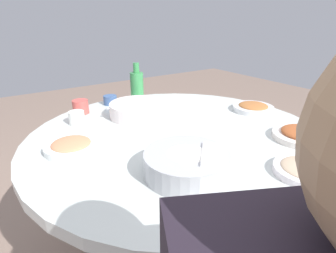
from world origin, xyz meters
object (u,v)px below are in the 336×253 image
dish_tofu_braise (253,107)px  round_dining_table (178,155)px  dish_stirfry (302,135)px  soup_bowl (138,110)px  tea_cup_near (77,118)px  dish_noodles (306,170)px  rice_bowl (187,163)px  green_bottle (137,85)px  tea_cup_side (110,100)px  tea_cup_far (81,107)px  dish_shrimp (71,146)px

dish_tofu_braise → round_dining_table: bearing=-177.9°
dish_stirfry → soup_bowl: bearing=124.5°
soup_bowl → tea_cup_near: (-0.29, 0.07, -0.00)m
dish_stirfry → dish_noodles: 0.29m
rice_bowl → dish_tofu_braise: size_ratio=1.28×
dish_noodles → tea_cup_near: size_ratio=2.77×
rice_bowl → tea_cup_near: (-0.16, 0.63, -0.01)m
rice_bowl → green_bottle: green_bottle is taller
green_bottle → tea_cup_near: size_ratio=3.04×
round_dining_table → soup_bowl: bearing=98.3°
soup_bowl → tea_cup_side: soup_bowl is taller
soup_bowl → tea_cup_far: (-0.23, 0.20, 0.00)m
dish_stirfry → dish_noodles: (-0.24, -0.16, -0.00)m
soup_bowl → tea_cup_near: 0.29m
tea_cup_near → dish_stirfry: bearing=-43.9°
dish_shrimp → green_bottle: 0.70m
green_bottle → tea_cup_side: 0.19m
dish_stirfry → tea_cup_near: 0.99m
dish_tofu_braise → tea_cup_side: bearing=137.8°
dish_stirfry → tea_cup_near: size_ratio=3.22×
dish_stirfry → tea_cup_side: tea_cup_side is taller
rice_bowl → tea_cup_side: (0.09, 0.83, -0.01)m
tea_cup_far → round_dining_table: bearing=-61.3°
dish_shrimp → tea_cup_far: bearing=67.8°
dish_stirfry → rice_bowl: bearing=174.5°
tea_cup_near → tea_cup_far: (0.06, 0.13, 0.00)m
rice_bowl → green_bottle: (0.27, 0.83, 0.05)m
green_bottle → tea_cup_side: (-0.18, -0.01, -0.06)m
tea_cup_side → dish_stirfry: bearing=-62.2°
tea_cup_far → dish_tofu_braise: bearing=-31.3°
dish_shrimp → rice_bowl: bearing=-55.9°
dish_shrimp → tea_cup_near: tea_cup_near is taller
rice_bowl → tea_cup_far: rice_bowl is taller
dish_tofu_braise → tea_cup_side: 0.79m
rice_bowl → dish_tofu_braise: 0.74m
tea_cup_near → rice_bowl: bearing=-76.0°
dish_tofu_braise → dish_stirfry: size_ratio=0.92×
soup_bowl → green_bottle: (0.14, 0.27, 0.05)m
green_bottle → dish_shrimp: bearing=-138.9°
dish_shrimp → tea_cup_far: 0.42m
tea_cup_side → soup_bowl: bearing=-81.6°
dish_tofu_braise → tea_cup_near: (-0.83, 0.34, 0.01)m
round_dining_table → soup_bowl: (-0.04, 0.29, 0.14)m
dish_noodles → tea_cup_side: 1.06m
soup_bowl → dish_tofu_braise: size_ratio=1.45×
dish_stirfry → dish_shrimp: 0.92m
green_bottle → tea_cup_far: (-0.36, -0.07, -0.05)m
rice_bowl → dish_tofu_braise: (0.68, 0.30, -0.02)m
green_bottle → soup_bowl: bearing=-117.2°
dish_shrimp → dish_noodles: size_ratio=1.00×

